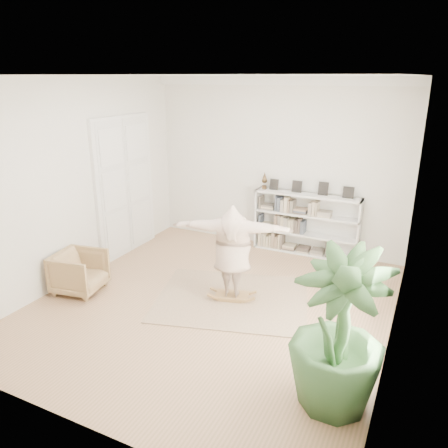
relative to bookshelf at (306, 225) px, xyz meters
The scene contains 9 objects.
floor 2.98m from the bookshelf, 104.79° to the right, with size 6.00×6.00×0.00m, color #95734C.
room_shell 2.97m from the bookshelf, behind, with size 6.00×6.00×6.00m.
doors 3.84m from the bookshelf, 156.24° to the right, with size 0.09×1.78×2.92m.
bookshelf is the anchor object (origin of this frame).
armchair 4.59m from the bookshelf, 131.65° to the right, with size 0.77×0.80×0.72m, color tan.
rug 2.68m from the bookshelf, 101.51° to the right, with size 2.50×2.00×0.02m, color tan.
rocker_board 2.66m from the bookshelf, 101.51° to the right, with size 0.62×0.47×0.12m.
person 2.62m from the bookshelf, 101.51° to the right, with size 1.93×0.53×1.57m, color #BFA28F.
houseplant 4.58m from the bookshelf, 70.07° to the right, with size 1.07×1.07×1.90m, color #2F5329.
Camera 1 is at (2.98, -5.73, 3.59)m, focal length 35.00 mm.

